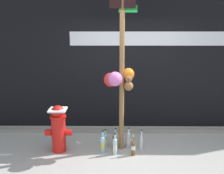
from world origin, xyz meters
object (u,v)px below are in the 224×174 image
at_px(bottle_6, 141,141).
at_px(bottle_3, 114,142).
at_px(fire_hydrant, 58,128).
at_px(bottle_10, 128,139).
at_px(bottle_8, 133,144).
at_px(bottle_2, 123,140).
at_px(bottle_0, 115,146).
at_px(bottle_4, 115,137).
at_px(bottle_9, 133,148).
at_px(bottle_7, 106,139).
at_px(bottle_1, 103,144).
at_px(memorial_post, 120,65).
at_px(bottle_5, 116,140).

bearing_deg(bottle_6, bottle_3, -177.01).
relative_size(fire_hydrant, bottle_10, 2.30).
height_order(bottle_3, bottle_8, bottle_3).
bearing_deg(bottle_10, bottle_2, 160.60).
relative_size(bottle_0, bottle_4, 1.07).
bearing_deg(bottle_9, bottle_7, 143.85).
height_order(bottle_0, bottle_9, bottle_0).
bearing_deg(bottle_2, bottle_9, -66.70).
relative_size(bottle_1, bottle_7, 1.21).
bearing_deg(bottle_4, memorial_post, -67.39).
bearing_deg(bottle_6, bottle_0, -156.79).
bearing_deg(bottle_6, bottle_2, 157.90).
relative_size(bottle_3, bottle_10, 0.92).
relative_size(memorial_post, bottle_4, 7.91).
xyz_separation_m(bottle_0, bottle_1, (-0.22, 0.08, 0.00)).
xyz_separation_m(fire_hydrant, bottle_5, (1.03, 0.16, -0.30)).
height_order(memorial_post, bottle_2, memorial_post).
height_order(bottle_5, bottle_9, bottle_5).
distance_m(bottle_2, bottle_9, 0.41).
bearing_deg(bottle_2, bottle_4, 155.11).
bearing_deg(bottle_1, bottle_6, 10.08).
xyz_separation_m(bottle_6, bottle_9, (-0.17, -0.24, -0.01)).
relative_size(bottle_3, bottle_4, 0.95).
bearing_deg(bottle_7, bottle_4, 25.98).
height_order(bottle_1, bottle_8, bottle_1).
distance_m(bottle_9, bottle_10, 0.35).
height_order(bottle_5, bottle_7, bottle_5).
height_order(bottle_0, bottle_6, bottle_0).
xyz_separation_m(bottle_2, bottle_10, (0.10, -0.03, 0.03)).
height_order(bottle_5, bottle_6, bottle_5).
bearing_deg(bottle_4, bottle_0, -89.80).
bearing_deg(bottle_10, bottle_4, 157.09).
distance_m(bottle_1, bottle_2, 0.46).
distance_m(memorial_post, bottle_6, 1.48).
xyz_separation_m(memorial_post, bottle_7, (-0.26, 0.12, -1.44)).
relative_size(bottle_7, bottle_8, 1.13).
distance_m(bottle_1, bottle_3, 0.23).
relative_size(memorial_post, bottle_10, 7.67).
relative_size(bottle_3, bottle_5, 0.92).
height_order(bottle_6, bottle_9, bottle_6).
bearing_deg(bottle_2, bottle_5, -157.94).
relative_size(bottle_1, bottle_6, 1.08).
bearing_deg(bottle_5, bottle_0, -92.94).
height_order(bottle_3, bottle_10, bottle_10).
distance_m(bottle_2, bottle_4, 0.18).
bearing_deg(bottle_0, bottle_1, 159.27).
bearing_deg(memorial_post, bottle_10, 29.60).
distance_m(bottle_5, bottle_6, 0.48).
relative_size(fire_hydrant, bottle_5, 2.29).
distance_m(bottle_3, bottle_9, 0.40).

